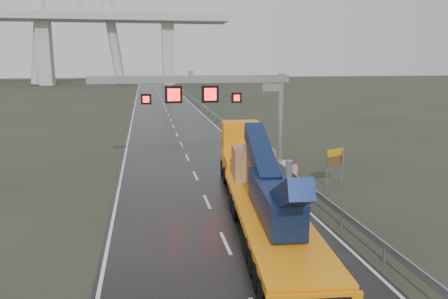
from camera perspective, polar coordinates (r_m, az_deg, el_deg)
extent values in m
plane|color=#282C1E|center=(16.77, 2.80, -17.62)|extent=(400.00, 400.00, 0.00)
cube|color=black|center=(54.96, -6.62, 2.98)|extent=(11.00, 200.00, 0.02)
cube|color=#AFAFAA|center=(34.78, 7.23, -1.84)|extent=(1.20, 1.20, 0.30)
cylinder|color=#919399|center=(34.15, 7.37, 3.80)|extent=(0.48, 0.48, 7.20)
cube|color=#919399|center=(32.45, -4.33, 9.14)|extent=(14.80, 0.55, 0.55)
cube|color=#919399|center=(33.66, 6.18, 8.34)|extent=(1.40, 0.35, 0.90)
cube|color=#919399|center=(32.43, -4.34, 9.93)|extent=(0.35, 0.35, 0.35)
cube|color=black|center=(32.36, -6.60, 7.13)|extent=(1.25, 0.25, 1.25)
cube|color=#FF0C0C|center=(32.22, -6.58, 7.12)|extent=(0.90, 0.02, 0.90)
cube|color=black|center=(32.64, -1.82, 7.24)|extent=(1.25, 0.25, 1.25)
cube|color=#FF0C0C|center=(32.50, -1.79, 7.22)|extent=(0.90, 0.02, 0.90)
cube|color=black|center=(32.31, -10.15, 6.49)|extent=(0.75, 0.25, 0.75)
cube|color=#FF0C0C|center=(32.17, -10.14, 6.47)|extent=(0.54, 0.02, 0.54)
cube|color=black|center=(33.02, 1.64, 6.77)|extent=(0.75, 0.25, 0.75)
cube|color=#FF0C0C|center=(32.88, 1.69, 6.75)|extent=(0.54, 0.02, 0.54)
cube|color=#AFAFAA|center=(157.47, -22.30, 11.61)|extent=(4.00, 6.00, 21.00)
cube|color=#AFAFAA|center=(154.49, -7.30, 12.38)|extent=(4.00, 6.00, 21.00)
cube|color=orange|center=(20.97, 5.94, -8.20)|extent=(4.28, 14.84, 0.37)
cube|color=orange|center=(28.17, 3.04, -2.10)|extent=(2.82, 1.50, 0.52)
cube|color=orange|center=(29.84, 2.60, -1.83)|extent=(3.00, 3.37, 1.25)
cube|color=orange|center=(31.40, 2.18, 1.19)|extent=(2.80, 2.32, 2.72)
cube|color=black|center=(32.39, 1.95, 2.08)|extent=(2.40, 0.28, 1.25)
cube|color=#0D1A40|center=(19.68, 6.57, -6.51)|extent=(2.04, 6.38, 1.46)
cube|color=#0D1A40|center=(22.83, 4.85, -0.67)|extent=(1.58, 5.83, 2.67)
cube|color=#0D1A40|center=(16.97, 8.38, -6.20)|extent=(1.32, 4.21, 2.52)
cylinder|color=#919399|center=(19.55, 8.44, -3.81)|extent=(0.34, 0.34, 1.67)
cube|color=tan|center=(25.79, 3.76, -1.78)|extent=(2.50, 2.50, 1.88)
cylinder|color=black|center=(16.98, 8.95, -15.36)|extent=(3.11, 1.32, 1.04)
cylinder|color=black|center=(23.59, 4.73, -7.38)|extent=(3.11, 1.32, 1.04)
cylinder|color=black|center=(31.61, 2.20, -2.33)|extent=(2.92, 1.41, 1.15)
cylinder|color=#919399|center=(29.23, 13.29, -2.36)|extent=(0.09, 0.09, 2.57)
cylinder|color=#919399|center=(29.66, 15.20, -2.25)|extent=(0.09, 0.09, 2.57)
cube|color=#D79B0B|center=(29.22, 14.35, -0.36)|extent=(1.39, 0.68, 0.43)
cube|color=brown|center=(29.33, 14.30, -1.39)|extent=(1.39, 0.68, 0.48)
cube|color=red|center=(30.93, 8.96, -2.93)|extent=(0.60, 0.35, 0.99)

